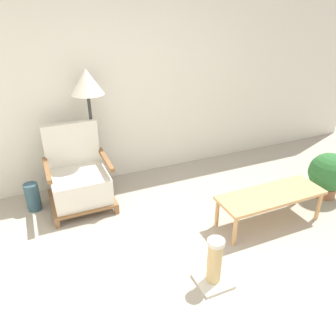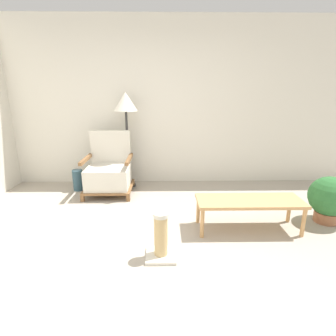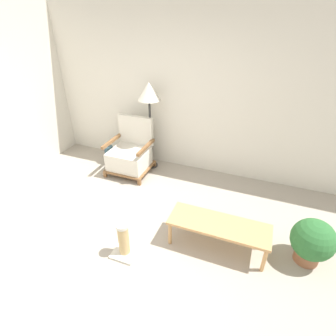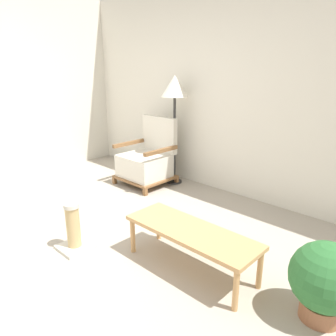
% 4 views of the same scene
% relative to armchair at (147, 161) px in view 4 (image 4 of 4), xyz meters
% --- Properties ---
extents(ground_plane, '(14.00, 14.00, 0.00)m').
position_rel_armchair_xyz_m(ground_plane, '(0.76, -1.87, -0.34)').
color(ground_plane, '#A89E8E').
extents(wall_back, '(8.00, 0.06, 2.70)m').
position_rel_armchair_xyz_m(wall_back, '(0.76, 0.57, 1.01)').
color(wall_back, silver).
rests_on(wall_back, ground_plane).
extents(armchair, '(0.72, 0.67, 0.95)m').
position_rel_armchair_xyz_m(armchair, '(0.00, 0.00, 0.00)').
color(armchair, brown).
rests_on(armchair, ground_plane).
extents(floor_lamp, '(0.38, 0.38, 1.54)m').
position_rel_armchair_xyz_m(floor_lamp, '(0.26, 0.30, 0.99)').
color(floor_lamp, '#2D2D2D').
rests_on(floor_lamp, ground_plane).
extents(coffee_table, '(1.19, 0.42, 0.37)m').
position_rel_armchair_xyz_m(coffee_table, '(1.82, -1.19, -0.01)').
color(coffee_table, tan).
rests_on(coffee_table, ground_plane).
extents(vase, '(0.16, 0.16, 0.34)m').
position_rel_armchair_xyz_m(vase, '(-0.53, 0.13, -0.17)').
color(vase, '#2D4C5B').
rests_on(vase, ground_plane).
extents(potted_plant, '(0.48, 0.48, 0.57)m').
position_rel_armchair_xyz_m(potted_plant, '(2.84, -1.02, -0.02)').
color(potted_plant, '#935B3D').
rests_on(potted_plant, ground_plane).
extents(scratching_post, '(0.29, 0.29, 0.47)m').
position_rel_armchair_xyz_m(scratching_post, '(0.82, -1.70, -0.14)').
color(scratching_post, beige).
rests_on(scratching_post, ground_plane).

